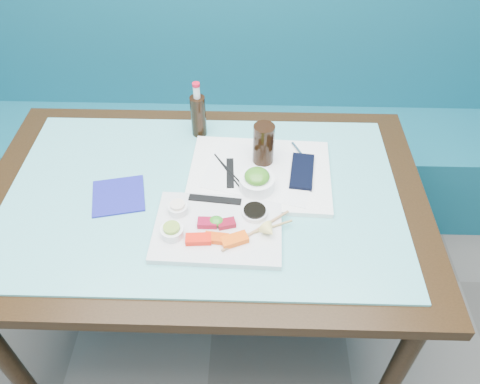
{
  "coord_description": "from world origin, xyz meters",
  "views": [
    {
      "loc": [
        0.15,
        0.43,
        1.79
      ],
      "look_at": [
        0.12,
        1.42,
        0.8
      ],
      "focal_mm": 35.0,
      "sensor_mm": 36.0,
      "label": 1
    }
  ],
  "objects_px": {
    "dining_table": "(204,213)",
    "sashimi_plate": "(218,229)",
    "seaweed_bowl": "(257,183)",
    "blue_napkin": "(118,196)",
    "booth_bench": "(221,128)",
    "serving_tray": "(260,174)",
    "cola_glass": "(264,144)",
    "cola_bottle_body": "(198,116)"
  },
  "relations": [
    {
      "from": "serving_tray",
      "to": "cola_bottle_body",
      "type": "relative_size",
      "value": 2.99
    },
    {
      "from": "cola_bottle_body",
      "to": "blue_napkin",
      "type": "bearing_deg",
      "value": -124.67
    },
    {
      "from": "dining_table",
      "to": "seaweed_bowl",
      "type": "distance_m",
      "value": 0.21
    },
    {
      "from": "cola_glass",
      "to": "cola_bottle_body",
      "type": "bearing_deg",
      "value": 144.28
    },
    {
      "from": "dining_table",
      "to": "cola_bottle_body",
      "type": "distance_m",
      "value": 0.35
    },
    {
      "from": "cola_glass",
      "to": "cola_bottle_body",
      "type": "relative_size",
      "value": 0.93
    },
    {
      "from": "dining_table",
      "to": "cola_glass",
      "type": "relative_size",
      "value": 9.96
    },
    {
      "from": "serving_tray",
      "to": "cola_glass",
      "type": "relative_size",
      "value": 3.21
    },
    {
      "from": "seaweed_bowl",
      "to": "blue_napkin",
      "type": "height_order",
      "value": "seaweed_bowl"
    },
    {
      "from": "serving_tray",
      "to": "cola_glass",
      "type": "bearing_deg",
      "value": 82.48
    },
    {
      "from": "cola_glass",
      "to": "blue_napkin",
      "type": "bearing_deg",
      "value": -160.13
    },
    {
      "from": "serving_tray",
      "to": "cola_glass",
      "type": "distance_m",
      "value": 0.1
    },
    {
      "from": "dining_table",
      "to": "serving_tray",
      "type": "distance_m",
      "value": 0.22
    },
    {
      "from": "serving_tray",
      "to": "cola_bottle_body",
      "type": "xyz_separation_m",
      "value": [
        -0.21,
        0.22,
        0.07
      ]
    },
    {
      "from": "dining_table",
      "to": "serving_tray",
      "type": "relative_size",
      "value": 3.11
    },
    {
      "from": "dining_table",
      "to": "sashimi_plate",
      "type": "bearing_deg",
      "value": -69.29
    },
    {
      "from": "booth_bench",
      "to": "cola_glass",
      "type": "bearing_deg",
      "value": -74.98
    },
    {
      "from": "booth_bench",
      "to": "serving_tray",
      "type": "xyz_separation_m",
      "value": [
        0.18,
        -0.75,
        0.39
      ]
    },
    {
      "from": "booth_bench",
      "to": "cola_bottle_body",
      "type": "relative_size",
      "value": 19.91
    },
    {
      "from": "seaweed_bowl",
      "to": "cola_glass",
      "type": "bearing_deg",
      "value": 81.25
    },
    {
      "from": "serving_tray",
      "to": "sashimi_plate",
      "type": "bearing_deg",
      "value": -114.29
    },
    {
      "from": "seaweed_bowl",
      "to": "cola_glass",
      "type": "xyz_separation_m",
      "value": [
        0.02,
        0.13,
        0.05
      ]
    },
    {
      "from": "sashimi_plate",
      "to": "blue_napkin",
      "type": "bearing_deg",
      "value": 159.57
    },
    {
      "from": "seaweed_bowl",
      "to": "dining_table",
      "type": "bearing_deg",
      "value": -176.54
    },
    {
      "from": "booth_bench",
      "to": "seaweed_bowl",
      "type": "xyz_separation_m",
      "value": [
        0.17,
        -0.83,
        0.42
      ]
    },
    {
      "from": "booth_bench",
      "to": "dining_table",
      "type": "distance_m",
      "value": 0.89
    },
    {
      "from": "seaweed_bowl",
      "to": "booth_bench",
      "type": "bearing_deg",
      "value": 101.43
    },
    {
      "from": "seaweed_bowl",
      "to": "blue_napkin",
      "type": "distance_m",
      "value": 0.43
    },
    {
      "from": "sashimi_plate",
      "to": "serving_tray",
      "type": "bearing_deg",
      "value": 64.76
    },
    {
      "from": "cola_glass",
      "to": "cola_bottle_body",
      "type": "height_order",
      "value": "cola_glass"
    },
    {
      "from": "dining_table",
      "to": "serving_tray",
      "type": "height_order",
      "value": "serving_tray"
    },
    {
      "from": "dining_table",
      "to": "serving_tray",
      "type": "bearing_deg",
      "value": 25.61
    },
    {
      "from": "booth_bench",
      "to": "cola_bottle_body",
      "type": "height_order",
      "value": "booth_bench"
    },
    {
      "from": "sashimi_plate",
      "to": "cola_bottle_body",
      "type": "bearing_deg",
      "value": 103.49
    },
    {
      "from": "sashimi_plate",
      "to": "seaweed_bowl",
      "type": "distance_m",
      "value": 0.2
    },
    {
      "from": "blue_napkin",
      "to": "booth_bench",
      "type": "bearing_deg",
      "value": 73.23
    },
    {
      "from": "dining_table",
      "to": "sashimi_plate",
      "type": "height_order",
      "value": "sashimi_plate"
    },
    {
      "from": "booth_bench",
      "to": "serving_tray",
      "type": "height_order",
      "value": "booth_bench"
    },
    {
      "from": "serving_tray",
      "to": "blue_napkin",
      "type": "height_order",
      "value": "serving_tray"
    },
    {
      "from": "cola_bottle_body",
      "to": "booth_bench",
      "type": "bearing_deg",
      "value": 86.14
    },
    {
      "from": "sashimi_plate",
      "to": "dining_table",
      "type": "bearing_deg",
      "value": 112.54
    },
    {
      "from": "sashimi_plate",
      "to": "blue_napkin",
      "type": "relative_size",
      "value": 2.32
    }
  ]
}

